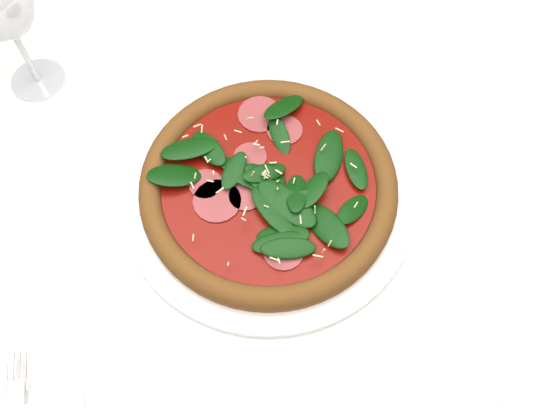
{
  "coord_description": "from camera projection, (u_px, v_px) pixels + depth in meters",
  "views": [
    {
      "loc": [
        0.04,
        -0.35,
        1.46
      ],
      "look_at": [
        0.04,
        0.01,
        0.77
      ],
      "focal_mm": 40.0,
      "sensor_mm": 36.0,
      "label": 1
    }
  ],
  "objects": [
    {
      "name": "ground",
      "position": [
        254.0,
        354.0,
        1.45
      ],
      "size": [
        6.0,
        6.0,
        0.0
      ],
      "primitive_type": "plane",
      "color": "brown",
      "rests_on": "ground"
    },
    {
      "name": "dining_table",
      "position": [
        242.0,
        247.0,
        0.88
      ],
      "size": [
        1.21,
        0.81,
        0.75
      ],
      "color": "silver",
      "rests_on": "ground"
    },
    {
      "name": "plate",
      "position": [
        269.0,
        192.0,
        0.79
      ],
      "size": [
        0.39,
        0.39,
        0.02
      ],
      "color": "silver",
      "rests_on": "dining_table"
    },
    {
      "name": "pizza",
      "position": [
        268.0,
        184.0,
        0.77
      ],
      "size": [
        0.44,
        0.44,
        0.04
      ],
      "rotation": [
        0.0,
        0.0,
        0.4
      ],
      "color": "brown",
      "rests_on": "plate"
    }
  ]
}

